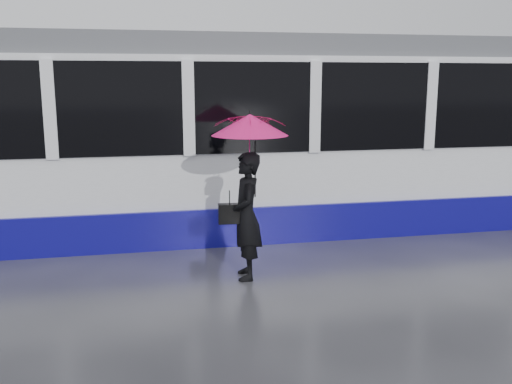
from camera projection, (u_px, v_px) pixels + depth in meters
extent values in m
plane|color=#28282C|center=(206.00, 274.00, 7.83)|extent=(90.00, 90.00, 0.00)
cube|color=#3F3D38|center=(193.00, 239.00, 9.54)|extent=(34.00, 0.07, 0.02)
cube|color=#3F3D38|center=(185.00, 219.00, 10.92)|extent=(34.00, 0.07, 0.02)
cube|color=white|center=(94.00, 146.00, 9.62)|extent=(24.00, 2.40, 2.95)
cube|color=#0E0A79|center=(98.00, 216.00, 9.86)|extent=(24.00, 2.56, 0.62)
cube|color=black|center=(92.00, 106.00, 9.49)|extent=(23.00, 2.48, 1.40)
cube|color=#525459|center=(88.00, 46.00, 9.30)|extent=(23.60, 2.20, 0.35)
imported|color=black|center=(246.00, 216.00, 7.56)|extent=(0.45, 0.65, 1.70)
imported|color=#DD1288|center=(250.00, 145.00, 7.38)|extent=(0.99, 1.01, 0.85)
cone|color=#DD1288|center=(250.00, 125.00, 7.33)|extent=(1.07, 1.07, 0.28)
cylinder|color=black|center=(250.00, 112.00, 7.30)|extent=(0.01, 0.01, 0.06)
cylinder|color=black|center=(255.00, 169.00, 7.48)|extent=(0.02, 0.02, 0.75)
cube|color=black|center=(230.00, 214.00, 7.52)|extent=(0.31, 0.15, 0.26)
cylinder|color=black|center=(230.00, 197.00, 7.48)|extent=(0.01, 0.01, 0.18)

